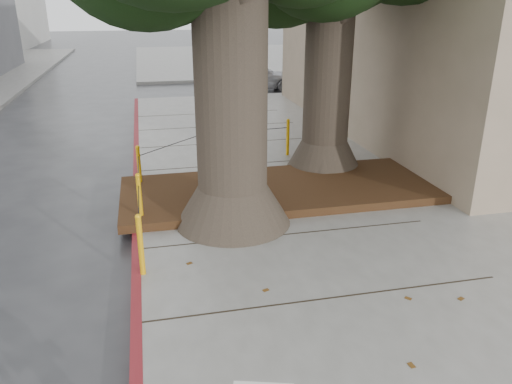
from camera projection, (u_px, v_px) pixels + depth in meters
The scene contains 7 objects.
ground at pixel (292, 313), 6.59m from camera, with size 140.00×140.00×0.00m, color #28282B.
sidewalk_far at pixel (253, 58), 35.12m from camera, with size 16.00×20.00×0.15m, color slate.
curb_red at pixel (137, 240), 8.44m from camera, with size 0.14×26.00×0.16m, color maroon.
planter_bed at pixel (280, 190), 10.25m from camera, with size 6.40×2.60×0.16m, color black.
bollard_ring at pixel (191, 168), 10.17m from camera, with size 3.79×5.39×0.95m.
car_silver at pixel (253, 75), 22.79m from camera, with size 1.60×3.98×1.35m, color #A5A5AA.
car_red at pixel (383, 74), 24.42m from camera, with size 1.12×3.22×1.06m, color maroon.
Camera 1 is at (-1.69, -5.34, 3.86)m, focal length 35.00 mm.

